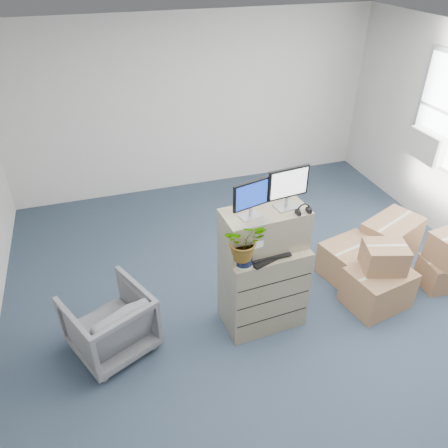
{
  "coord_description": "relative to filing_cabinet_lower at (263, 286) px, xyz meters",
  "views": [
    {
      "loc": [
        -1.63,
        -3.2,
        3.68
      ],
      "look_at": [
        -0.48,
        0.4,
        1.18
      ],
      "focal_mm": 35.0,
      "sensor_mm": 36.0,
      "label": 1
    }
  ],
  "objects": [
    {
      "name": "filing_cabinet_upper",
      "position": [
        -0.0,
        0.05,
        0.72
      ],
      "size": [
        0.88,
        0.48,
        0.43
      ],
      "primitive_type": "cube",
      "rotation": [
        0.0,
        0.0,
        0.06
      ],
      "color": "gray",
      "rests_on": "filing_cabinet_lower"
    },
    {
      "name": "office_chair",
      "position": [
        -1.65,
        0.11,
        -0.11
      ],
      "size": [
        0.99,
        0.97,
        0.78
      ],
      "primitive_type": "imported",
      "rotation": [
        0.0,
        0.0,
        3.57
      ],
      "color": "slate",
      "rests_on": "ground"
    },
    {
      "name": "headphones",
      "position": [
        0.33,
        -0.1,
        0.97
      ],
      "size": [
        0.14,
        0.02,
        0.14
      ],
      "primitive_type": "torus",
      "rotation": [
        1.57,
        0.0,
        0.06
      ],
      "color": "black",
      "rests_on": "filing_cabinet_upper"
    },
    {
      "name": "water_bottle",
      "position": [
        0.04,
        0.05,
        0.64
      ],
      "size": [
        0.08,
        0.08,
        0.27
      ],
      "primitive_type": "cylinder",
      "color": "#9A9DA3",
      "rests_on": "filing_cabinet_lower"
    },
    {
      "name": "monitor_right",
      "position": [
        0.22,
        0.05,
        1.17
      ],
      "size": [
        0.44,
        0.19,
        0.43
      ],
      "rotation": [
        0.0,
        0.0,
        0.12
      ],
      "color": "#99999E",
      "rests_on": "filing_cabinet_upper"
    },
    {
      "name": "keyboard",
      "position": [
        -0.02,
        -0.13,
        0.51
      ],
      "size": [
        0.5,
        0.34,
        0.02
      ],
      "primitive_type": "cube",
      "rotation": [
        0.0,
        0.0,
        0.34
      ],
      "color": "black",
      "rests_on": "filing_cabinet_lower"
    },
    {
      "name": "phone_dock",
      "position": [
        -0.09,
        0.07,
        0.55
      ],
      "size": [
        0.07,
        0.06,
        0.14
      ],
      "rotation": [
        0.0,
        0.0,
        0.06
      ],
      "color": "silver",
      "rests_on": "filing_cabinet_lower"
    },
    {
      "name": "ac_unit",
      "position": [
        3.01,
        1.32,
        0.7
      ],
      "size": [
        0.24,
        0.6,
        0.4
      ],
      "primitive_type": "cube",
      "color": "silver",
      "rests_on": "wall_right"
    },
    {
      "name": "filing_cabinet_lower",
      "position": [
        0.0,
        0.0,
        0.0
      ],
      "size": [
        0.89,
        0.58,
        1.0
      ],
      "primitive_type": "cube",
      "rotation": [
        0.0,
        0.0,
        0.06
      ],
      "color": "gray",
      "rests_on": "ground"
    },
    {
      "name": "wall_back",
      "position": [
        0.14,
        3.43,
        0.9
      ],
      "size": [
        6.0,
        0.02,
        2.8
      ],
      "primitive_type": "cube",
      "color": "beige",
      "rests_on": "ground"
    },
    {
      "name": "cardboard_boxes",
      "position": [
        1.78,
        0.18,
        -0.2
      ],
      "size": [
        1.66,
        1.47,
        0.81
      ],
      "color": "brown",
      "rests_on": "ground"
    },
    {
      "name": "monitor_left",
      "position": [
        -0.18,
        -0.0,
        1.14
      ],
      "size": [
        0.38,
        0.19,
        0.38
      ],
      "rotation": [
        0.0,
        0.0,
        0.25
      ],
      "color": "#99999E",
      "rests_on": "filing_cabinet_upper"
    },
    {
      "name": "ground",
      "position": [
        0.14,
        -0.08,
        -0.5
      ],
      "size": [
        7.0,
        7.0,
        0.0
      ],
      "primitive_type": "plane",
      "color": "#273647",
      "rests_on": "ground"
    },
    {
      "name": "tissue_box",
      "position": [
        0.29,
        0.11,
        0.6
      ],
      "size": [
        0.26,
        0.18,
        0.09
      ],
      "primitive_type": "cube",
      "rotation": [
        0.0,
        0.0,
        0.33
      ],
      "color": "#45A4EC",
      "rests_on": "external_drive"
    },
    {
      "name": "external_drive",
      "position": [
        0.3,
        0.14,
        0.53
      ],
      "size": [
        0.22,
        0.2,
        0.06
      ],
      "primitive_type": "cube",
      "rotation": [
        0.0,
        0.0,
        0.36
      ],
      "color": "black",
      "rests_on": "filing_cabinet_lower"
    },
    {
      "name": "potted_plant",
      "position": [
        -0.3,
        -0.17,
        0.74
      ],
      "size": [
        0.47,
        0.5,
        0.43
      ],
      "rotation": [
        0.0,
        0.0,
        0.06
      ],
      "color": "#A3B692",
      "rests_on": "filing_cabinet_lower"
    },
    {
      "name": "mouse",
      "position": [
        0.32,
        -0.09,
        0.52
      ],
      "size": [
        0.1,
        0.08,
        0.03
      ],
      "primitive_type": "ellipsoid",
      "rotation": [
        0.0,
        0.0,
        0.28
      ],
      "color": "silver",
      "rests_on": "filing_cabinet_lower"
    }
  ]
}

